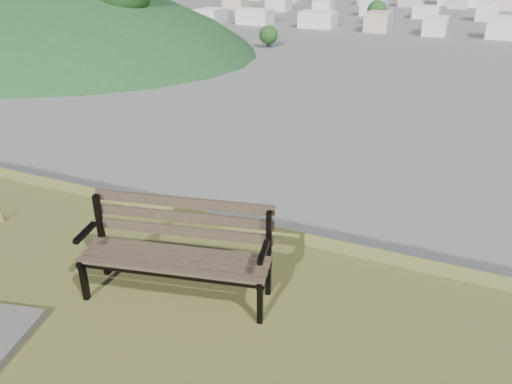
% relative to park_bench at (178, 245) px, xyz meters
% --- Properties ---
extents(park_bench, '(1.95, 0.98, 0.98)m').
position_rel_park_bench_xyz_m(park_bench, '(0.00, 0.00, 0.00)').
color(park_bench, '#443527').
rests_on(park_bench, hilltop_mesa).
extents(green_wooded_hill, '(158.55, 126.84, 79.27)m').
position_rel_park_bench_xyz_m(green_wooded_hill, '(-122.36, 116.34, -25.44)').
color(green_wooded_hill, '#153A1B').
rests_on(green_wooded_hill, ground).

